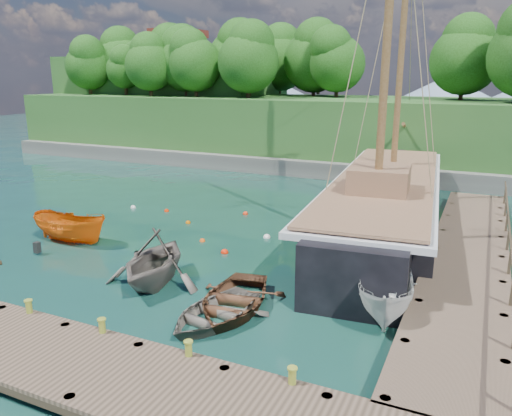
{
  "coord_description": "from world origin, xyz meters",
  "views": [
    {
      "loc": [
        11.74,
        -15.25,
        7.95
      ],
      "look_at": [
        2.29,
        5.05,
        2.0
      ],
      "focal_mm": 35.0,
      "sensor_mm": 36.0,
      "label": 1
    }
  ],
  "objects_px": {
    "rowboat_1": "(155,283)",
    "rowboat_2": "(233,309)",
    "motorboat_orange": "(72,242)",
    "cabin_boat_white": "(385,313)",
    "schooner": "(384,206)",
    "rowboat_3": "(214,320)"
  },
  "relations": [
    {
      "from": "rowboat_1",
      "to": "rowboat_2",
      "type": "height_order",
      "value": "rowboat_1"
    },
    {
      "from": "motorboat_orange",
      "to": "rowboat_2",
      "type": "bearing_deg",
      "value": -106.06
    },
    {
      "from": "motorboat_orange",
      "to": "cabin_boat_white",
      "type": "xyz_separation_m",
      "value": [
        15.51,
        -1.18,
        0.0
      ]
    },
    {
      "from": "rowboat_1",
      "to": "motorboat_orange",
      "type": "xyz_separation_m",
      "value": [
        -6.77,
        2.44,
        0.0
      ]
    },
    {
      "from": "rowboat_1",
      "to": "cabin_boat_white",
      "type": "distance_m",
      "value": 8.83
    },
    {
      "from": "motorboat_orange",
      "to": "schooner",
      "type": "bearing_deg",
      "value": -55.99
    },
    {
      "from": "rowboat_3",
      "to": "schooner",
      "type": "distance_m",
      "value": 13.5
    },
    {
      "from": "cabin_boat_white",
      "to": "schooner",
      "type": "height_order",
      "value": "schooner"
    },
    {
      "from": "rowboat_1",
      "to": "motorboat_orange",
      "type": "bearing_deg",
      "value": 148.12
    },
    {
      "from": "rowboat_1",
      "to": "cabin_boat_white",
      "type": "height_order",
      "value": "rowboat_1"
    },
    {
      "from": "rowboat_2",
      "to": "cabin_boat_white",
      "type": "distance_m",
      "value": 5.27
    },
    {
      "from": "rowboat_1",
      "to": "motorboat_orange",
      "type": "relative_size",
      "value": 1.01
    },
    {
      "from": "motorboat_orange",
      "to": "schooner",
      "type": "height_order",
      "value": "schooner"
    },
    {
      "from": "rowboat_2",
      "to": "motorboat_orange",
      "type": "height_order",
      "value": "motorboat_orange"
    },
    {
      "from": "rowboat_3",
      "to": "motorboat_orange",
      "type": "xyz_separation_m",
      "value": [
        -10.4,
        4.15,
        0.0
      ]
    },
    {
      "from": "rowboat_1",
      "to": "schooner",
      "type": "distance_m",
      "value": 13.26
    },
    {
      "from": "rowboat_3",
      "to": "cabin_boat_white",
      "type": "height_order",
      "value": "cabin_boat_white"
    },
    {
      "from": "schooner",
      "to": "cabin_boat_white",
      "type": "bearing_deg",
      "value": -83.65
    },
    {
      "from": "rowboat_3",
      "to": "cabin_boat_white",
      "type": "xyz_separation_m",
      "value": [
        5.11,
        2.97,
        0.0
      ]
    },
    {
      "from": "motorboat_orange",
      "to": "rowboat_3",
      "type": "bearing_deg",
      "value": -111.37
    },
    {
      "from": "rowboat_1",
      "to": "rowboat_3",
      "type": "height_order",
      "value": "rowboat_1"
    },
    {
      "from": "rowboat_2",
      "to": "motorboat_orange",
      "type": "xyz_separation_m",
      "value": [
        -10.61,
        3.13,
        0.0
      ]
    }
  ]
}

